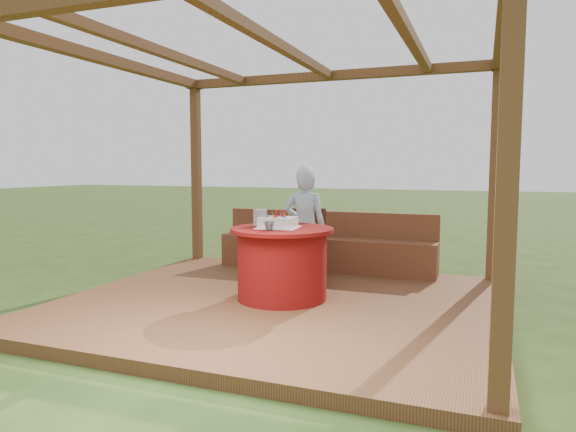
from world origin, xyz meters
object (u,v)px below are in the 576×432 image
object	(u,v)px
chair	(309,240)
birthday_cake	(278,222)
table	(282,263)
drinking_glass	(269,226)
bench	(326,251)
gift_bag	(260,218)
elderly_woman	(305,225)

from	to	relation	value
chair	birthday_cake	bearing A→B (deg)	-89.34
table	drinking_glass	distance (m)	0.51
bench	gift_bag	bearing A→B (deg)	-100.11
bench	drinking_glass	size ratio (longest dim) A/B	29.39
chair	drinking_glass	world-z (taller)	chair
drinking_glass	table	bearing A→B (deg)	83.70
bench	birthday_cake	world-z (taller)	birthday_cake
bench	elderly_woman	world-z (taller)	elderly_woman
gift_bag	chair	bearing A→B (deg)	86.95
gift_bag	drinking_glass	size ratio (longest dim) A/B	1.78
table	birthday_cake	bearing A→B (deg)	175.02
table	elderly_woman	bearing A→B (deg)	90.13
table	birthday_cake	distance (m)	0.44
table	chair	world-z (taller)	chair
birthday_cake	drinking_glass	world-z (taller)	birthday_cake
table	birthday_cake	xyz separation A→B (m)	(-0.05, 0.00, 0.44)
table	chair	size ratio (longest dim) A/B	1.25
bench	table	distance (m)	1.68
bench	birthday_cake	distance (m)	1.77
chair	birthday_cake	distance (m)	1.13
chair	elderly_woman	bearing A→B (deg)	-79.81
bench	chair	distance (m)	0.64
table	gift_bag	size ratio (longest dim) A/B	6.09
table	elderly_woman	distance (m)	0.83
elderly_woman	birthday_cake	xyz separation A→B (m)	(-0.05, -0.76, 0.11)
elderly_woman	drinking_glass	xyz separation A→B (m)	(-0.03, -1.04, 0.10)
elderly_woman	gift_bag	size ratio (longest dim) A/B	7.90
bench	elderly_woman	bearing A→B (deg)	-89.45
bench	chair	world-z (taller)	chair
table	chair	distance (m)	1.09
elderly_woman	table	bearing A→B (deg)	-89.87
bench	chair	xyz separation A→B (m)	(-0.05, -0.60, 0.23)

